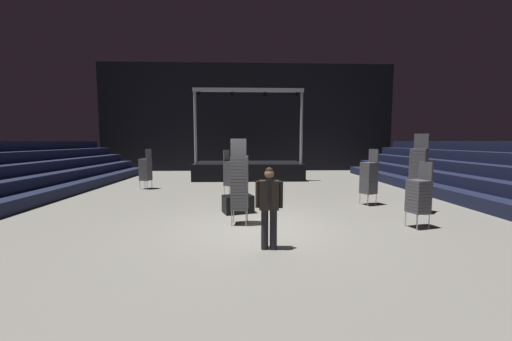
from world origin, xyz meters
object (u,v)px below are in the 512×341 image
object	(u,v)px
chair_stack_front_right	(418,174)
man_with_tie	(269,203)
chair_stack_mid_right	(239,182)
chair_stack_mid_left	(369,177)
stage_riser	(248,169)
chair_stack_rear_left	(146,169)
chair_stack_mid_centre	(230,173)
equipment_road_case	(238,204)
chair_stack_front_left	(419,195)

from	to	relation	value
chair_stack_front_right	man_with_tie	bearing A→B (deg)	74.52
man_with_tie	chair_stack_mid_right	distance (m)	2.01
man_with_tie	chair_stack_mid_left	size ratio (longest dim) A/B	0.87
stage_riser	chair_stack_rear_left	distance (m)	6.23
chair_stack_mid_right	chair_stack_mid_centre	bearing A→B (deg)	101.12
man_with_tie	chair_stack_mid_centre	size ratio (longest dim) A/B	0.91
equipment_road_case	chair_stack_mid_right	bearing A→B (deg)	-86.57
stage_riser	chair_stack_front_right	distance (m)	10.34
equipment_road_case	chair_stack_mid_left	bearing A→B (deg)	12.27
chair_stack_mid_left	chair_stack_mid_right	distance (m)	5.06
stage_riser	chair_stack_mid_centre	bearing A→B (deg)	-98.21
chair_stack_rear_left	chair_stack_mid_left	bearing A→B (deg)	-97.59
chair_stack_mid_left	chair_stack_mid_right	size ratio (longest dim) A/B	0.85
chair_stack_front_left	chair_stack_rear_left	size ratio (longest dim) A/B	0.91
chair_stack_mid_left	equipment_road_case	distance (m)	4.74
chair_stack_front_left	chair_stack_front_right	xyz separation A→B (m)	(0.90, 1.58, 0.38)
stage_riser	chair_stack_rear_left	world-z (taller)	stage_riser
chair_stack_mid_left	chair_stack_rear_left	bearing A→B (deg)	43.58
chair_stack_mid_right	chair_stack_front_left	bearing A→B (deg)	-1.00
man_with_tie	chair_stack_mid_left	distance (m)	5.70
chair_stack_front_right	chair_stack_mid_left	bearing A→B (deg)	-6.57
chair_stack_mid_centre	chair_stack_front_left	bearing A→B (deg)	75.54
man_with_tie	chair_stack_mid_left	xyz separation A→B (m)	(3.85, 4.20, 0.02)
man_with_tie	chair_stack_rear_left	size ratio (longest dim) A/B	0.91
chair_stack_front_right	chair_stack_mid_right	xyz separation A→B (m)	(-5.53, -1.09, -0.08)
chair_stack_rear_left	chair_stack_mid_centre	bearing A→B (deg)	-98.07
chair_stack_mid_left	chair_stack_mid_centre	world-z (taller)	chair_stack_mid_left
man_with_tie	chair_stack_front_left	distance (m)	4.22
stage_riser	chair_stack_front_left	size ratio (longest dim) A/B	3.71
chair_stack_front_right	chair_stack_mid_right	world-z (taller)	chair_stack_front_right
chair_stack_front_left	chair_stack_mid_right	distance (m)	4.66
chair_stack_front_right	chair_stack_rear_left	size ratio (longest dim) A/B	1.32
chair_stack_mid_left	chair_stack_mid_centre	bearing A→B (deg)	43.97
stage_riser	chair_stack_mid_right	world-z (taller)	stage_riser
chair_stack_mid_right	chair_stack_rear_left	size ratio (longest dim) A/B	1.23
equipment_road_case	chair_stack_front_right	bearing A→B (deg)	-2.21
man_with_tie	chair_stack_mid_centre	world-z (taller)	chair_stack_mid_centre
chair_stack_mid_left	chair_stack_rear_left	world-z (taller)	chair_stack_mid_left
chair_stack_front_right	chair_stack_mid_left	size ratio (longest dim) A/B	1.26
chair_stack_mid_left	chair_stack_front_right	bearing A→B (deg)	-162.95
chair_stack_mid_right	chair_stack_mid_centre	xyz separation A→B (m)	(-0.47, 4.38, -0.21)
equipment_road_case	chair_stack_rear_left	bearing A→B (deg)	132.57
man_with_tie	chair_stack_front_right	xyz separation A→B (m)	(4.88, 2.99, 0.27)
man_with_tie	chair_stack_mid_centre	xyz separation A→B (m)	(-1.11, 6.28, -0.03)
chair_stack_front_right	chair_stack_rear_left	world-z (taller)	chair_stack_front_right
chair_stack_mid_left	equipment_road_case	bearing A→B (deg)	78.94
chair_stack_front_left	man_with_tie	bearing A→B (deg)	94.25
man_with_tie	chair_stack_front_left	xyz separation A→B (m)	(3.98, 1.40, -0.11)
stage_riser	man_with_tie	xyz separation A→B (m)	(0.30, -11.91, 0.41)
stage_riser	chair_stack_mid_left	size ratio (longest dim) A/B	3.23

